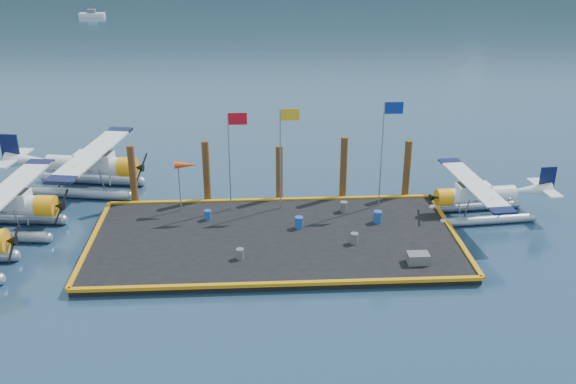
% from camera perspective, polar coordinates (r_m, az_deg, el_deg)
% --- Properties ---
extents(ground, '(4000.00, 4000.00, 0.00)m').
position_cam_1_polar(ground, '(35.69, -1.18, -4.55)').
color(ground, '#162B44').
rests_on(ground, ground).
extents(dock, '(20.00, 10.00, 0.40)m').
position_cam_1_polar(dock, '(35.60, -1.19, -4.26)').
color(dock, black).
rests_on(dock, ground).
extents(dock_bumpers, '(20.25, 10.25, 0.18)m').
position_cam_1_polar(dock_bumpers, '(35.46, -1.19, -3.85)').
color(dock_bumpers, '#C47C0B').
rests_on(dock_bumpers, dock).
extents(seaplane_b, '(9.05, 9.99, 3.54)m').
position_cam_1_polar(seaplane_b, '(39.62, -23.98, -1.28)').
color(seaplane_b, '#9B9EA9').
rests_on(seaplane_b, ground).
extents(seaplane_c, '(9.63, 10.53, 3.72)m').
position_cam_1_polar(seaplane_c, '(43.70, -17.26, 2.05)').
color(seaplane_c, '#9B9EA9').
rests_on(seaplane_c, ground).
extents(seaplane_d, '(7.72, 8.51, 3.02)m').
position_cam_1_polar(seaplane_d, '(39.73, 16.52, -0.46)').
color(seaplane_d, '#9B9EA9').
rests_on(seaplane_d, ground).
extents(drum_0, '(0.41, 0.41, 0.58)m').
position_cam_1_polar(drum_0, '(37.62, -7.14, -2.04)').
color(drum_0, '#1A4391').
rests_on(drum_0, dock).
extents(drum_1, '(0.43, 0.43, 0.60)m').
position_cam_1_polar(drum_1, '(34.83, 5.91, -4.12)').
color(drum_1, '#505155').
rests_on(drum_1, dock).
extents(drum_2, '(0.49, 0.49, 0.69)m').
position_cam_1_polar(drum_2, '(37.33, 7.97, -2.20)').
color(drum_2, '#1A4391').
rests_on(drum_2, dock).
extents(drum_3, '(0.40, 0.40, 0.56)m').
position_cam_1_polar(drum_3, '(33.25, -4.29, -5.50)').
color(drum_3, '#505155').
rests_on(drum_3, dock).
extents(drum_4, '(0.44, 0.44, 0.62)m').
position_cam_1_polar(drum_4, '(38.48, 4.96, -1.30)').
color(drum_4, '#505155').
rests_on(drum_4, dock).
extents(drum_5, '(0.48, 0.48, 0.67)m').
position_cam_1_polar(drum_5, '(36.33, 0.99, -2.72)').
color(drum_5, '#1A4391').
rests_on(drum_5, dock).
extents(crate, '(1.09, 0.73, 0.55)m').
position_cam_1_polar(crate, '(33.44, 11.48, -5.79)').
color(crate, '#505155').
rests_on(crate, dock).
extents(flagpole_red, '(1.14, 0.08, 6.00)m').
position_cam_1_polar(flagpole_red, '(37.44, -4.97, 4.06)').
color(flagpole_red, gray).
rests_on(flagpole_red, dock).
extents(flagpole_yellow, '(1.14, 0.08, 6.20)m').
position_cam_1_polar(flagpole_yellow, '(37.42, -0.38, 4.33)').
color(flagpole_yellow, gray).
rests_on(flagpole_yellow, dock).
extents(flagpole_blue, '(1.14, 0.08, 6.50)m').
position_cam_1_polar(flagpole_blue, '(38.12, 8.69, 4.69)').
color(flagpole_blue, gray).
rests_on(flagpole_blue, dock).
extents(windsock, '(1.40, 0.44, 3.12)m').
position_cam_1_polar(windsock, '(38.03, -9.03, 2.29)').
color(windsock, gray).
rests_on(windsock, dock).
extents(piling_0, '(0.44, 0.44, 4.00)m').
position_cam_1_polar(piling_0, '(40.45, -13.62, 1.34)').
color(piling_0, '#4A2A15').
rests_on(piling_0, ground).
extents(piling_1, '(0.44, 0.44, 4.20)m').
position_cam_1_polar(piling_1, '(39.83, -7.26, 1.63)').
color(piling_1, '#4A2A15').
rests_on(piling_1, ground).
extents(piling_2, '(0.44, 0.44, 3.80)m').
position_cam_1_polar(piling_2, '(39.82, -0.77, 1.51)').
color(piling_2, '#4A2A15').
rests_on(piling_2, ground).
extents(piling_3, '(0.44, 0.44, 4.30)m').
position_cam_1_polar(piling_3, '(40.08, 4.95, 1.96)').
color(piling_3, '#4A2A15').
rests_on(piling_3, ground).
extents(piling_4, '(0.44, 0.44, 4.00)m').
position_cam_1_polar(piling_4, '(40.88, 10.51, 1.85)').
color(piling_4, '#4A2A15').
rests_on(piling_4, ground).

